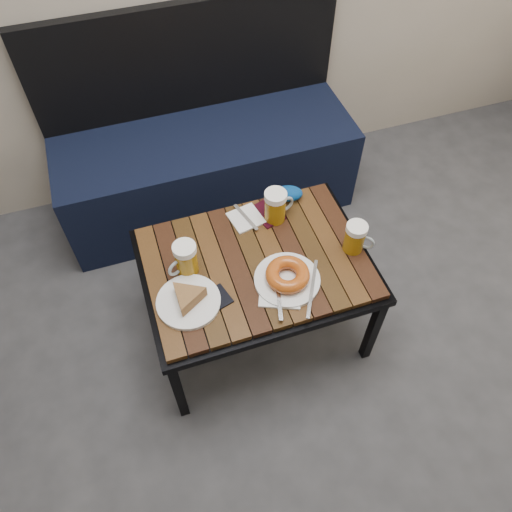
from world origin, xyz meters
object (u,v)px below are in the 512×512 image
object	(u,v)px
cafe_table	(256,268)
plate_bagel	(287,277)
passport_burgundy	(267,213)
bench	(206,161)
plate_pie	(188,299)
beer_mug_centre	(276,206)
beer_mug_right	(355,238)
knit_pouch	(288,194)
beer_mug_left	(185,259)
passport_navy	(212,301)

from	to	relation	value
cafe_table	plate_bagel	size ratio (longest dim) A/B	2.84
passport_burgundy	cafe_table	bearing A→B (deg)	-136.85
bench	plate_pie	bearing A→B (deg)	-107.57
beer_mug_centre	plate_pie	size ratio (longest dim) A/B	0.62
beer_mug_centre	beer_mug_right	xyz separation A→B (m)	(0.22, -0.23, -0.01)
cafe_table	beer_mug_centre	bearing A→B (deg)	51.67
cafe_table	beer_mug_centre	size ratio (longest dim) A/B	6.09
knit_pouch	beer_mug_left	bearing A→B (deg)	-154.78
beer_mug_right	plate_pie	distance (m)	0.64
beer_mug_left	knit_pouch	bearing A→B (deg)	179.51
plate_bagel	passport_navy	bearing A→B (deg)	179.43
bench	knit_pouch	distance (m)	0.62
beer_mug_centre	plate_pie	world-z (taller)	beer_mug_centre
cafe_table	plate_pie	distance (m)	0.30
passport_burgundy	beer_mug_right	bearing A→B (deg)	-64.62
plate_pie	knit_pouch	distance (m)	0.61
cafe_table	plate_bagel	bearing A→B (deg)	-58.00
beer_mug_left	passport_navy	xyz separation A→B (m)	(0.05, -0.16, -0.06)
beer_mug_left	plate_bagel	bearing A→B (deg)	127.99
beer_mug_centre	plate_pie	xyz separation A→B (m)	(-0.42, -0.27, -0.04)
bench	beer_mug_left	size ratio (longest dim) A/B	10.43
passport_navy	beer_mug_centre	bearing A→B (deg)	114.79
beer_mug_centre	beer_mug_right	distance (m)	0.32
beer_mug_centre	beer_mug_right	size ratio (longest dim) A/B	1.10
passport_navy	knit_pouch	size ratio (longest dim) A/B	1.05
bench	beer_mug_centre	bearing A→B (deg)	-78.25
cafe_table	plate_bagel	xyz separation A→B (m)	(0.08, -0.12, 0.07)
beer_mug_right	plate_bagel	distance (m)	0.29
beer_mug_right	plate_bagel	world-z (taller)	beer_mug_right
beer_mug_centre	plate_bagel	bearing A→B (deg)	-113.30
beer_mug_right	plate_bagel	xyz separation A→B (m)	(-0.29, -0.06, -0.04)
beer_mug_left	passport_burgundy	bearing A→B (deg)	178.91
plate_pie	passport_burgundy	size ratio (longest dim) A/B	1.69
beer_mug_left	knit_pouch	size ratio (longest dim) A/B	1.12
plate_bagel	knit_pouch	world-z (taller)	plate_bagel
beer_mug_centre	passport_burgundy	bearing A→B (deg)	116.44
cafe_table	passport_navy	size ratio (longest dim) A/B	6.65
bench	beer_mug_centre	size ratio (longest dim) A/B	10.15
plate_pie	passport_burgundy	xyz separation A→B (m)	(0.39, 0.30, -0.02)
plate_pie	beer_mug_left	bearing A→B (deg)	78.09
bench	plate_pie	size ratio (longest dim) A/B	6.29
beer_mug_centre	passport_burgundy	size ratio (longest dim) A/B	1.05
beer_mug_left	passport_navy	world-z (taller)	beer_mug_left
passport_navy	knit_pouch	distance (m)	0.57
cafe_table	beer_mug_right	world-z (taller)	beer_mug_right
passport_burgundy	knit_pouch	bearing A→B (deg)	9.41
cafe_table	beer_mug_centre	xyz separation A→B (m)	(0.14, 0.17, 0.11)
beer_mug_left	plate_bagel	world-z (taller)	beer_mug_left
cafe_table	plate_pie	xyz separation A→B (m)	(-0.28, -0.10, 0.07)
beer_mug_centre	passport_navy	size ratio (longest dim) A/B	1.09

